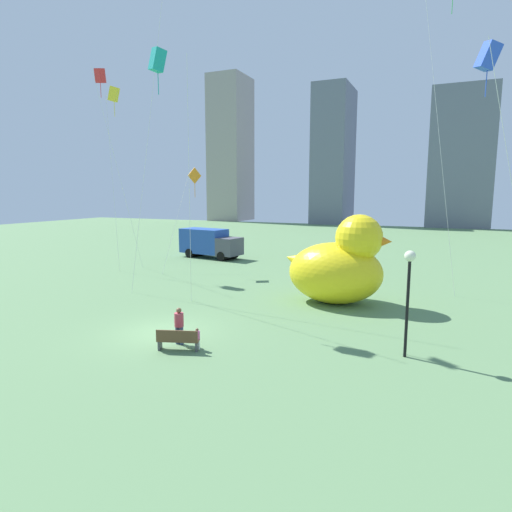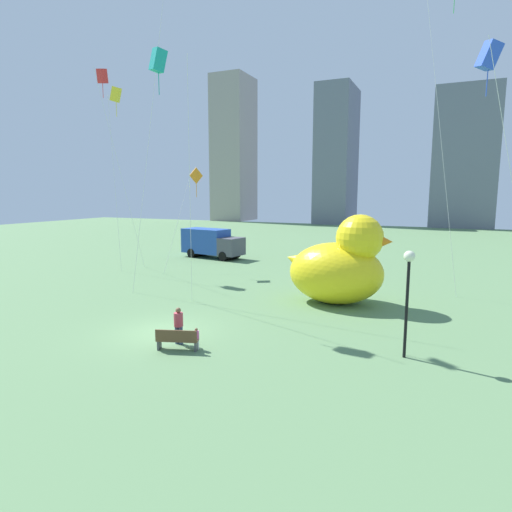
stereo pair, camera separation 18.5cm
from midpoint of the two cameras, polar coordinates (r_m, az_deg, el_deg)
The scene contains 13 objects.
ground_plane at distance 20.60m, azimuth -12.56°, elevation -9.91°, with size 140.00×140.00×0.00m, color #5C8254.
park_bench at distance 18.07m, azimuth -10.71°, elevation -10.90°, with size 1.78×0.96×0.90m.
person_adult at distance 18.69m, azimuth -10.51°, elevation -8.94°, with size 0.39×0.39×1.60m.
person_child at distance 18.08m, azimuth -8.15°, elevation -10.76°, with size 0.22×0.22×0.91m.
giant_inflatable_duck at distance 25.16m, azimuth 10.83°, elevation -1.29°, with size 6.30×4.04×5.22m.
lamppost at distance 17.41m, azimuth 19.45°, elevation -2.84°, with size 0.43×0.43×4.24m.
box_truck at distance 42.46m, azimuth -6.36°, elevation 1.71°, with size 6.67×3.33×2.85m.
city_skyline at distance 90.46m, azimuth 15.28°, elevation 13.17°, with size 73.81×11.95×32.25m.
kite_red at distance 39.40m, azimuth -20.21°, elevation 21.49°, with size 2.78×3.82×16.39m.
kite_blue at distance 22.72m, azimuth 28.41°, elevation 22.25°, with size 3.33×3.17×12.95m.
kite_orange at distance 34.75m, azimuth -8.52°, elevation 10.09°, with size 2.29×3.94×8.39m.
kite_teal at distance 24.69m, azimuth -13.19°, elevation 23.91°, with size 2.56×2.51×13.81m.
kite_yellow at distance 37.68m, azimuth -18.61°, elevation 19.65°, with size 1.13×0.99×14.75m.
Camera 1 is at (11.59, -15.74, 6.44)m, focal length 29.95 mm.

